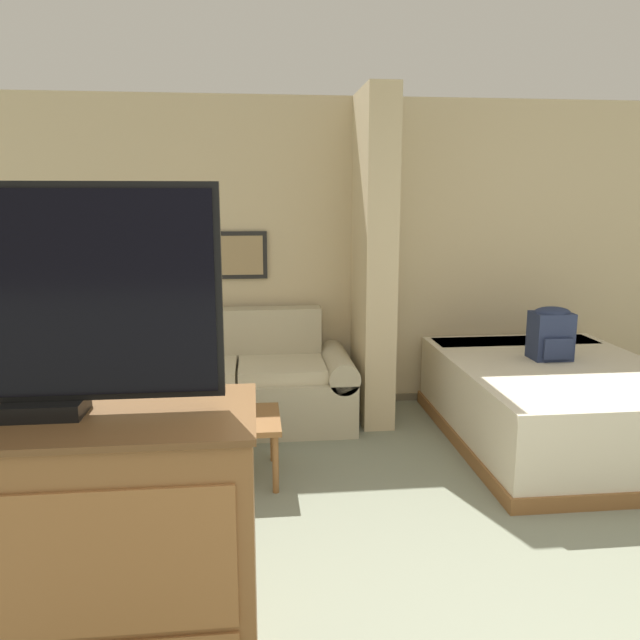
% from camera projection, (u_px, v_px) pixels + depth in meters
% --- Properties ---
extents(wall_back, '(6.29, 0.16, 2.60)m').
position_uv_depth(wall_back, '(362.00, 256.00, 5.37)').
color(wall_back, '#CCB78E').
rests_on(wall_back, ground_plane).
extents(wall_partition_pillar, '(0.24, 0.74, 2.60)m').
position_uv_depth(wall_partition_pillar, '(373.00, 260.00, 4.96)').
color(wall_partition_pillar, '#CCB78E').
rests_on(wall_partition_pillar, ground_plane).
extents(couch, '(1.84, 0.84, 0.89)m').
position_uv_depth(couch, '(238.00, 385.00, 4.98)').
color(couch, '#B7AD8E').
rests_on(couch, ground_plane).
extents(coffee_table, '(0.58, 0.55, 0.41)m').
position_uv_depth(coffee_table, '(234.00, 426.00, 3.99)').
color(coffee_table, brown).
rests_on(coffee_table, ground_plane).
extents(side_table, '(0.46, 0.46, 0.55)m').
position_uv_depth(side_table, '(96.00, 373.00, 4.81)').
color(side_table, brown).
rests_on(side_table, ground_plane).
extents(table_lamp, '(0.33, 0.33, 0.44)m').
position_uv_depth(table_lamp, '(93.00, 324.00, 4.74)').
color(table_lamp, tan).
rests_on(table_lamp, side_table).
extents(tv_dresser, '(1.29, 0.54, 1.13)m').
position_uv_depth(tv_dresser, '(60.00, 582.00, 2.02)').
color(tv_dresser, brown).
rests_on(tv_dresser, ground_plane).
extents(tv, '(1.10, 0.16, 0.70)m').
position_uv_depth(tv, '(35.00, 301.00, 1.84)').
color(tv, black).
rests_on(tv, tv_dresser).
extents(bed, '(1.53, 2.05, 0.59)m').
position_uv_depth(bed, '(555.00, 402.00, 4.60)').
color(bed, brown).
rests_on(bed, ground_plane).
extents(backpack, '(0.29, 0.25, 0.40)m').
position_uv_depth(backpack, '(551.00, 332.00, 4.65)').
color(backpack, '#232D4C').
rests_on(backpack, bed).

